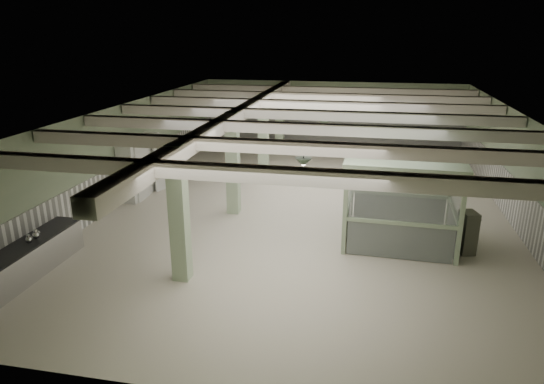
% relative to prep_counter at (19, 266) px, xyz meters
% --- Properties ---
extents(floor, '(20.00, 20.00, 0.00)m').
position_rel_prep_counter_xyz_m(floor, '(6.54, 7.00, -0.46)').
color(floor, beige).
rests_on(floor, ground).
extents(ceiling, '(14.00, 20.00, 0.02)m').
position_rel_prep_counter_xyz_m(ceiling, '(6.54, 7.00, 3.14)').
color(ceiling, silver).
rests_on(ceiling, wall_back).
extents(wall_back, '(14.00, 0.02, 3.60)m').
position_rel_prep_counter_xyz_m(wall_back, '(6.54, 17.00, 1.34)').
color(wall_back, '#9CAD8A').
rests_on(wall_back, floor).
extents(wall_front, '(14.00, 0.02, 3.60)m').
position_rel_prep_counter_xyz_m(wall_front, '(6.54, -3.00, 1.34)').
color(wall_front, '#9CAD8A').
rests_on(wall_front, floor).
extents(wall_left, '(0.02, 20.00, 3.60)m').
position_rel_prep_counter_xyz_m(wall_left, '(-0.46, 7.00, 1.34)').
color(wall_left, '#9CAD8A').
rests_on(wall_left, floor).
extents(wall_right, '(0.02, 20.00, 3.60)m').
position_rel_prep_counter_xyz_m(wall_right, '(13.54, 7.00, 1.34)').
color(wall_right, '#9CAD8A').
rests_on(wall_right, floor).
extents(wainscot_left, '(0.05, 19.90, 1.50)m').
position_rel_prep_counter_xyz_m(wainscot_left, '(-0.43, 7.00, 0.29)').
color(wainscot_left, white).
rests_on(wainscot_left, floor).
extents(wainscot_right, '(0.05, 19.90, 1.50)m').
position_rel_prep_counter_xyz_m(wainscot_right, '(13.52, 7.00, 0.29)').
color(wainscot_right, white).
rests_on(wainscot_right, floor).
extents(wainscot_back, '(13.90, 0.05, 1.50)m').
position_rel_prep_counter_xyz_m(wainscot_back, '(6.54, 16.98, 0.29)').
color(wainscot_back, white).
rests_on(wainscot_back, floor).
extents(girder, '(0.45, 19.90, 0.40)m').
position_rel_prep_counter_xyz_m(girder, '(4.04, 7.00, 2.92)').
color(girder, silver).
rests_on(girder, ceiling).
extents(beam_a, '(13.90, 0.35, 0.32)m').
position_rel_prep_counter_xyz_m(beam_a, '(6.54, -0.50, 2.96)').
color(beam_a, silver).
rests_on(beam_a, ceiling).
extents(beam_b, '(13.90, 0.35, 0.32)m').
position_rel_prep_counter_xyz_m(beam_b, '(6.54, 2.00, 2.96)').
color(beam_b, silver).
rests_on(beam_b, ceiling).
extents(beam_c, '(13.90, 0.35, 0.32)m').
position_rel_prep_counter_xyz_m(beam_c, '(6.54, 4.50, 2.96)').
color(beam_c, silver).
rests_on(beam_c, ceiling).
extents(beam_d, '(13.90, 0.35, 0.32)m').
position_rel_prep_counter_xyz_m(beam_d, '(6.54, 7.00, 2.96)').
color(beam_d, silver).
rests_on(beam_d, ceiling).
extents(beam_e, '(13.90, 0.35, 0.32)m').
position_rel_prep_counter_xyz_m(beam_e, '(6.54, 9.50, 2.96)').
color(beam_e, silver).
rests_on(beam_e, ceiling).
extents(beam_f, '(13.90, 0.35, 0.32)m').
position_rel_prep_counter_xyz_m(beam_f, '(6.54, 12.00, 2.96)').
color(beam_f, silver).
rests_on(beam_f, ceiling).
extents(beam_g, '(13.90, 0.35, 0.32)m').
position_rel_prep_counter_xyz_m(beam_g, '(6.54, 14.50, 2.96)').
color(beam_g, silver).
rests_on(beam_g, ceiling).
extents(column_a, '(0.42, 0.42, 3.60)m').
position_rel_prep_counter_xyz_m(column_a, '(4.04, 1.00, 1.34)').
color(column_a, '#ABC29D').
rests_on(column_a, floor).
extents(column_b, '(0.42, 0.42, 3.60)m').
position_rel_prep_counter_xyz_m(column_b, '(4.04, 6.00, 1.34)').
color(column_b, '#ABC29D').
rests_on(column_b, floor).
extents(column_c, '(0.42, 0.42, 3.60)m').
position_rel_prep_counter_xyz_m(column_c, '(4.04, 11.00, 1.34)').
color(column_c, '#ABC29D').
rests_on(column_c, floor).
extents(column_d, '(0.42, 0.42, 3.60)m').
position_rel_prep_counter_xyz_m(column_d, '(4.04, 15.00, 1.34)').
color(column_d, '#ABC29D').
rests_on(column_d, floor).
extents(pendant_front, '(0.44, 0.44, 0.22)m').
position_rel_prep_counter_xyz_m(pendant_front, '(7.04, 2.00, 2.59)').
color(pendant_front, '#2F3E2F').
rests_on(pendant_front, ceiling).
extents(pendant_mid, '(0.44, 0.44, 0.22)m').
position_rel_prep_counter_xyz_m(pendant_mid, '(7.04, 7.50, 2.59)').
color(pendant_mid, '#2F3E2F').
rests_on(pendant_mid, ceiling).
extents(pendant_back, '(0.44, 0.44, 0.22)m').
position_rel_prep_counter_xyz_m(pendant_back, '(7.04, 12.50, 2.59)').
color(pendant_back, '#2F3E2F').
rests_on(pendant_back, ceiling).
extents(prep_counter, '(0.81, 4.60, 0.91)m').
position_rel_prep_counter_xyz_m(prep_counter, '(0.00, 0.00, 0.00)').
color(prep_counter, '#B9BABE').
rests_on(prep_counter, floor).
extents(pitcher_near, '(0.23, 0.25, 0.27)m').
position_rel_prep_counter_xyz_m(pitcher_near, '(0.07, 0.70, 0.57)').
color(pitcher_near, '#B9BABE').
rests_on(pitcher_near, prep_counter).
extents(pitcher_far, '(0.17, 0.20, 0.24)m').
position_rel_prep_counter_xyz_m(pitcher_far, '(0.06, 0.42, 0.56)').
color(pitcher_far, '#B9BABE').
rests_on(pitcher_far, prep_counter).
extents(walkin_cooler, '(0.95, 2.53, 2.32)m').
position_rel_prep_counter_xyz_m(walkin_cooler, '(-0.08, 7.29, 0.70)').
color(walkin_cooler, silver).
rests_on(walkin_cooler, floor).
extents(guard_booth, '(3.47, 2.97, 2.72)m').
position_rel_prep_counter_xyz_m(guard_booth, '(9.69, 4.56, 1.36)').
color(guard_booth, '#9AB18D').
rests_on(guard_booth, floor).
extents(filing_cabinet, '(0.55, 0.67, 1.26)m').
position_rel_prep_counter_xyz_m(filing_cabinet, '(11.59, 4.11, 0.17)').
color(filing_cabinet, '#555849').
rests_on(filing_cabinet, floor).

